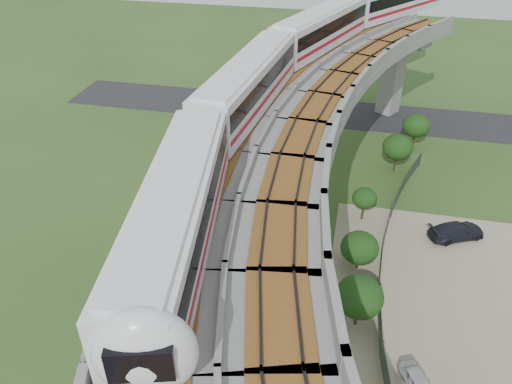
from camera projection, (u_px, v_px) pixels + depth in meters
ground at (257, 280)px, 35.74m from camera, size 160.00×160.00×0.00m
dirt_lot at (466, 334)px, 31.60m from camera, size 18.00×26.00×0.04m
asphalt_road at (309, 111)px, 60.21m from camera, size 60.00×8.00×0.03m
viaduct at (319, 179)px, 30.08m from camera, size 19.58×73.98×11.40m
metro_train at (311, 58)px, 38.74m from camera, size 17.89×59.96×3.64m
fence at (398, 293)px, 33.59m from camera, size 3.87×38.73×1.50m
tree_0 at (416, 126)px, 50.95m from camera, size 2.82×2.82×3.80m
tree_1 at (398, 147)px, 47.01m from camera, size 2.87×2.87×3.85m
tree_2 at (364, 198)px, 40.72m from camera, size 2.03×2.03×2.99m
tree_3 at (360, 248)px, 35.80m from camera, size 2.76×2.76×3.08m
tree_4 at (359, 297)px, 30.98m from camera, size 3.05×3.05×3.75m
car_white at (419, 384)px, 27.92m from camera, size 2.46×3.38×1.07m
car_dark at (457, 231)px, 39.40m from camera, size 4.84×3.65×1.31m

